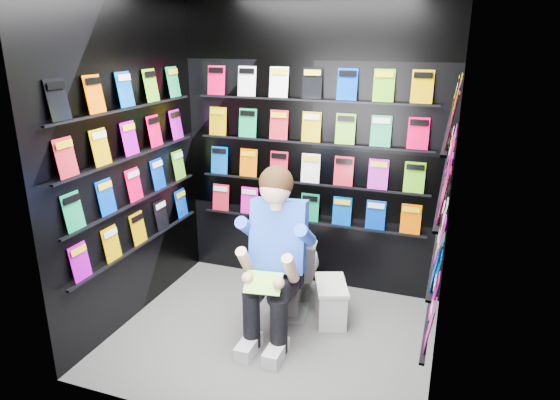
% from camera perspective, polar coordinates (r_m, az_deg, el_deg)
% --- Properties ---
extents(floor, '(2.40, 2.40, 0.00)m').
position_cam_1_polar(floor, '(4.06, -0.82, -15.23)').
color(floor, '#5D5D5A').
rests_on(floor, ground).
extents(wall_back, '(2.40, 0.04, 2.60)m').
position_cam_1_polar(wall_back, '(4.44, 3.67, 5.98)').
color(wall_back, black).
rests_on(wall_back, floor).
extents(wall_front, '(2.40, 0.04, 2.60)m').
position_cam_1_polar(wall_front, '(2.65, -8.57, -2.71)').
color(wall_front, black).
rests_on(wall_front, floor).
extents(wall_left, '(0.04, 2.00, 2.60)m').
position_cam_1_polar(wall_left, '(4.08, -16.91, 4.15)').
color(wall_left, black).
rests_on(wall_left, floor).
extents(wall_right, '(0.04, 2.00, 2.60)m').
position_cam_1_polar(wall_right, '(3.30, 18.95, 0.72)').
color(wall_right, black).
rests_on(wall_right, floor).
extents(comics_back, '(2.10, 0.06, 1.37)m').
position_cam_1_polar(comics_back, '(4.41, 3.56, 5.96)').
color(comics_back, '#F40142').
rests_on(comics_back, wall_back).
extents(comics_left, '(0.06, 1.70, 1.37)m').
position_cam_1_polar(comics_left, '(4.07, -16.58, 4.19)').
color(comics_left, '#F40142').
rests_on(comics_left, wall_left).
extents(comics_right, '(0.06, 1.70, 1.37)m').
position_cam_1_polar(comics_right, '(3.30, 18.44, 0.86)').
color(comics_right, '#F40142').
rests_on(comics_right, wall_right).
extents(toilet, '(0.53, 0.80, 0.73)m').
position_cam_1_polar(toilet, '(4.28, 1.74, -7.70)').
color(toilet, white).
rests_on(toilet, floor).
extents(longbox, '(0.35, 0.45, 0.30)m').
position_cam_1_polar(longbox, '(4.21, 5.80, -11.64)').
color(longbox, white).
rests_on(longbox, floor).
extents(longbox_lid, '(0.37, 0.48, 0.03)m').
position_cam_1_polar(longbox_lid, '(4.13, 5.87, -9.64)').
color(longbox_lid, white).
rests_on(longbox_lid, longbox).
extents(reader, '(0.68, 0.89, 1.51)m').
position_cam_1_polar(reader, '(3.78, -0.00, -4.21)').
color(reader, blue).
rests_on(reader, toilet).
extents(held_comic, '(0.28, 0.19, 0.11)m').
position_cam_1_polar(held_comic, '(3.57, -1.93, -9.45)').
color(held_comic, green).
rests_on(held_comic, reader).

